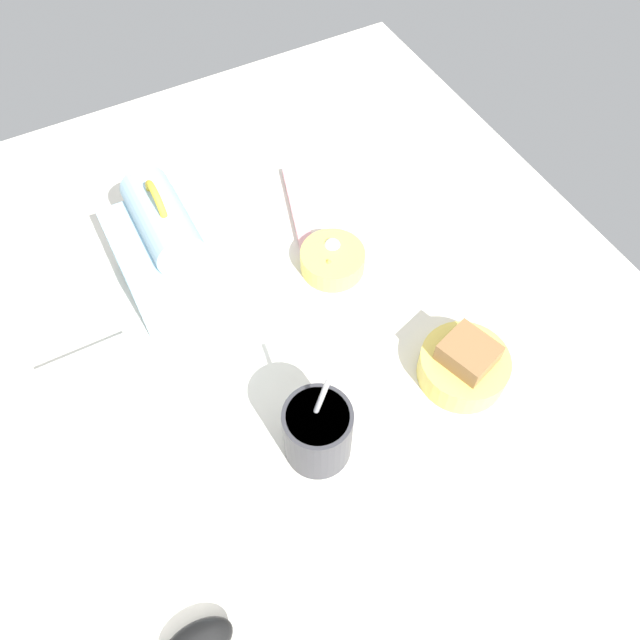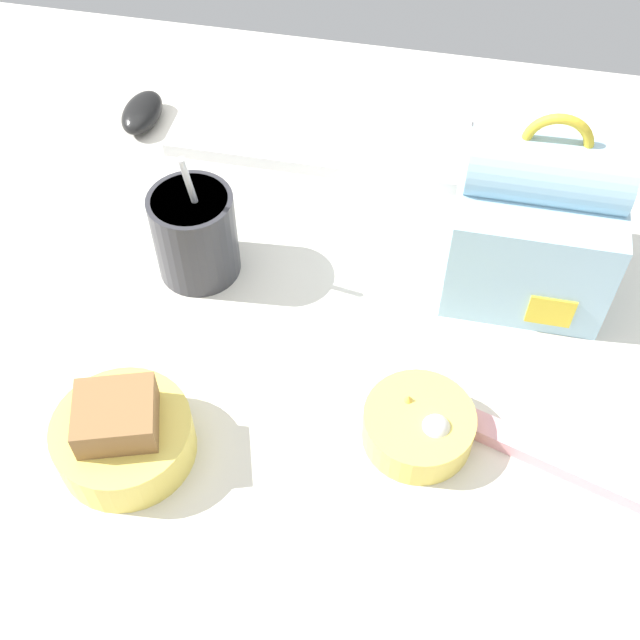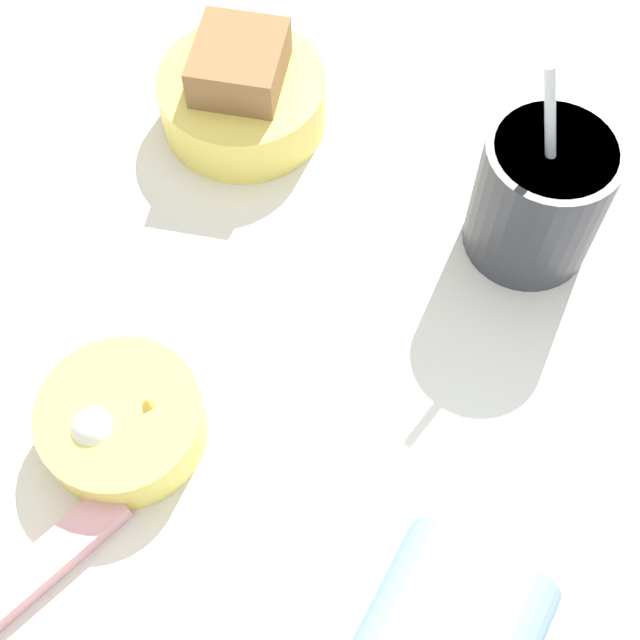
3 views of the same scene
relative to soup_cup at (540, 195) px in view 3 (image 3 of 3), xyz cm
name	(u,v)px [view 3 (image 3 of 3)]	position (x,y,z in cm)	size (l,w,h in cm)	color
desk_surface	(350,361)	(14.74, -6.85, -6.51)	(140.00, 110.00, 2.00)	silver
soup_cup	(540,195)	(0.00, 0.00, 0.00)	(9.20, 9.20, 17.61)	#333338
bento_bowl_sandwich	(243,94)	(0.17, -24.18, -2.52)	(13.08, 13.08, 8.01)	#EFD65B
bento_bowl_snacks	(123,422)	(26.98, -17.06, -3.48)	(10.66, 10.66, 4.72)	#EFD65B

